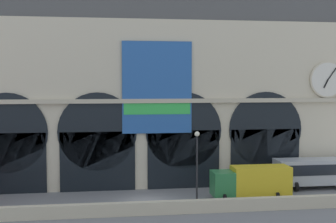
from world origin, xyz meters
TOP-DOWN VIEW (x-y plane):
  - ground_plane at (0.00, 0.00)m, footprint 200.00×200.00m
  - quay_parapet_wall at (0.00, -4.38)m, footprint 90.00×0.70m
  - station_building at (0.03, 7.06)m, footprint 46.34×4.56m
  - box_truck_mideast at (10.08, -0.46)m, footprint 7.50×2.91m
  - bus_east at (19.37, 2.89)m, footprint 11.00×3.25m
  - street_lamp_quayside at (4.09, -3.58)m, footprint 0.44×0.44m

SIDE VIEW (x-z plane):
  - ground_plane at x=0.00m, z-range 0.00..0.00m
  - quay_parapet_wall at x=0.00m, z-range 0.00..1.11m
  - box_truck_mideast at x=10.08m, z-range 0.14..3.26m
  - bus_east at x=19.37m, z-range 0.23..3.33m
  - street_lamp_quayside at x=4.09m, z-range 0.96..7.86m
  - station_building at x=0.03m, z-range -0.32..20.47m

